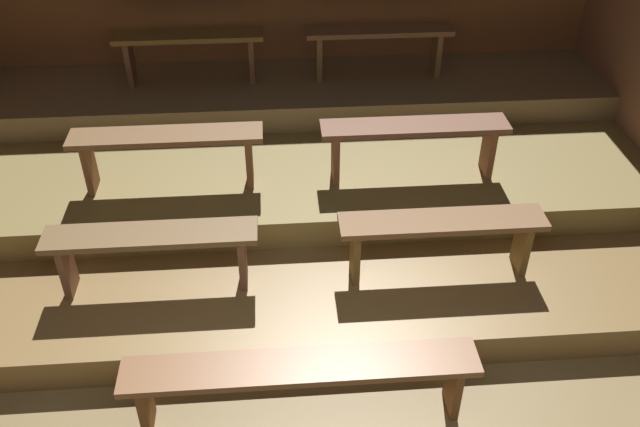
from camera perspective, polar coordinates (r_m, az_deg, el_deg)
name	(u,v)px	position (r m, az deg, el deg)	size (l,w,h in m)	color
ground	(298,272)	(5.51, -1.88, -4.88)	(6.93, 5.67, 0.08)	olive
wall_back	(283,17)	(7.05, -3.12, 16.09)	(6.93, 0.06, 2.33)	#975E36
platform_lower	(293,207)	(5.93, -2.24, 0.53)	(6.13, 3.54, 0.25)	olive
platform_middle	(290,152)	(6.24, -2.50, 5.17)	(6.13, 2.49, 0.25)	olive
platform_upper	(287,94)	(6.72, -2.81, 9.99)	(6.13, 1.12, 0.25)	olive
bench_floor_center	(301,374)	(4.20, -1.60, -13.27)	(2.14, 0.29, 0.48)	brown
bench_lower_left	(152,245)	(4.86, -13.88, -2.55)	(1.47, 0.29, 0.48)	brown
bench_lower_right	(441,231)	(4.92, 10.13, -1.45)	(1.47, 0.29, 0.48)	brown
bench_middle_left	(167,145)	(5.49, -12.66, 5.61)	(1.50, 0.29, 0.48)	brown
bench_middle_right	(414,136)	(5.53, 7.87, 6.48)	(1.50, 0.29, 0.48)	brown
bench_upper_left	(189,45)	(6.63, -10.88, 13.69)	(1.38, 0.29, 0.48)	brown
bench_upper_right	(379,39)	(6.67, 4.94, 14.32)	(1.38, 0.29, 0.48)	brown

